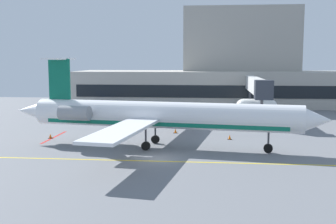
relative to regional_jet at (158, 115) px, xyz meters
name	(u,v)px	position (x,y,z in m)	size (l,w,h in m)	color
ground	(156,159)	(0.39, -5.17, -3.45)	(120.00, 120.00, 0.11)	slate
terminal_building	(227,71)	(8.75, 42.46, 3.41)	(56.93, 14.46, 19.62)	#ADA89E
jet_bridge_west	(256,86)	(12.63, 23.33, 1.66)	(2.40, 21.49, 6.43)	silver
regional_jet	(158,115)	(0.00, 0.00, 0.00)	(33.75, 28.13, 9.36)	white
baggage_tug	(107,110)	(-11.55, 24.34, -2.50)	(2.04, 3.66, 1.96)	silver
pushback_tractor	(74,109)	(-17.18, 24.32, -2.47)	(3.14, 2.50, 2.10)	#19389E
fuel_tank	(257,107)	(13.01, 25.51, -1.83)	(6.70, 2.56, 2.84)	white
safety_cone_alpha	(50,136)	(-13.23, 3.69, -3.15)	(0.47, 0.47, 0.55)	orange
safety_cone_bravo	(175,131)	(1.12, 8.61, -3.15)	(0.47, 0.47, 0.55)	orange
safety_cone_charlie	(230,137)	(7.71, 5.02, -3.15)	(0.47, 0.47, 0.55)	orange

